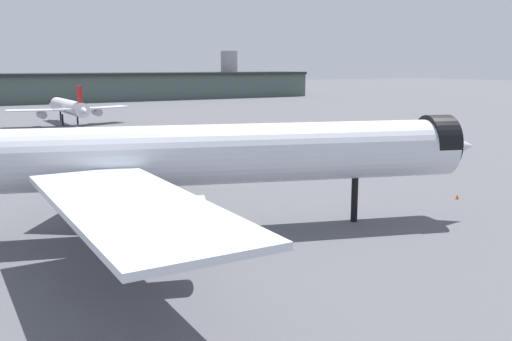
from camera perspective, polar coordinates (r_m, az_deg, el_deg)
The scene contains 5 objects.
ground at distance 54.67m, azimuth -4.14°, elevation -5.72°, with size 900.00×900.00×0.00m, color #56565B.
airliner_near_gate at distance 51.73m, azimuth -8.43°, elevation 1.34°, with size 60.24×54.00×16.18m.
airliner_far_taxiway at distance 154.71m, azimuth -18.51°, elevation 6.14°, with size 31.59×34.75×10.41m.
terminal_building at distance 252.03m, azimuth -16.97°, elevation 8.13°, with size 213.40×31.16×21.76m.
traffic_cone_near_nose at distance 69.55m, azimuth 19.75°, elevation -2.52°, with size 0.45×0.45×0.56m, color #F2600C.
Camera 1 is at (-20.11, -48.44, 15.44)m, focal length 39.44 mm.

